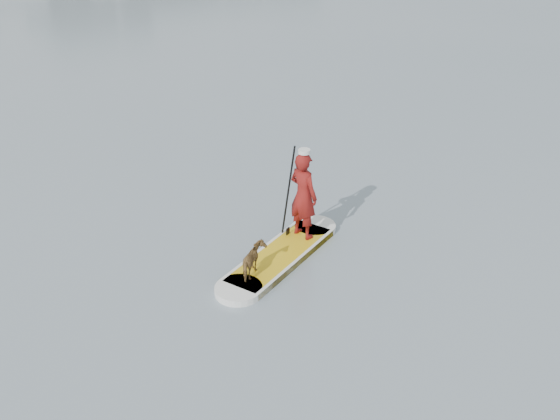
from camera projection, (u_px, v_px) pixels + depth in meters
ground at (372, 207)px, 12.98m from camera, size 140.00×140.00×0.00m
paddleboard at (280, 256)px, 11.19m from camera, size 3.18×1.55×0.12m
paddler at (303, 195)px, 11.34m from camera, size 0.46×0.64×1.67m
white_cap at (304, 151)px, 10.94m from camera, size 0.22×0.22×0.07m
dog at (254, 261)px, 10.44m from camera, size 0.70×0.62×0.55m
paddle at (288, 202)px, 11.44m from camera, size 0.12×0.29×2.00m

